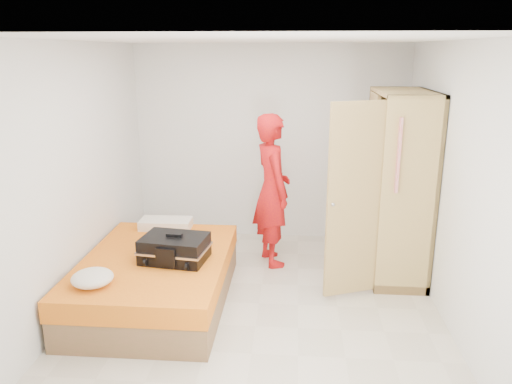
# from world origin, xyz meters

# --- Properties ---
(room) EXTENTS (4.00, 4.02, 2.60)m
(room) POSITION_xyz_m (0.00, 0.00, 1.30)
(room) COLOR beige
(room) RESTS_ON ground
(bed) EXTENTS (1.42, 2.02, 0.50)m
(bed) POSITION_xyz_m (-1.05, -0.05, 0.25)
(bed) COLOR brown
(bed) RESTS_ON ground
(wardrobe) EXTENTS (1.13, 1.40, 2.10)m
(wardrobe) POSITION_xyz_m (1.45, 0.85, 1.00)
(wardrobe) COLOR tan
(wardrobe) RESTS_ON ground
(person) EXTENTS (0.65, 0.78, 1.82)m
(person) POSITION_xyz_m (0.07, 1.08, 0.91)
(person) COLOR red
(person) RESTS_ON ground
(suitcase) EXTENTS (0.70, 0.56, 0.28)m
(suitcase) POSITION_xyz_m (-0.83, -0.11, 0.62)
(suitcase) COLOR black
(suitcase) RESTS_ON bed
(round_cushion) EXTENTS (0.37, 0.37, 0.14)m
(round_cushion) POSITION_xyz_m (-1.43, -0.71, 0.57)
(round_cushion) COLOR beige
(round_cushion) RESTS_ON bed
(pillow) EXTENTS (0.59, 0.31, 0.11)m
(pillow) POSITION_xyz_m (-1.15, 0.80, 0.55)
(pillow) COLOR beige
(pillow) RESTS_ON bed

